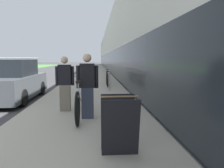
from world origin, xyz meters
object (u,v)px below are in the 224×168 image
person_bystander (65,84)px  cruiser_bike_nearest (107,80)px  sandwich_board_sign (119,124)px  cruiser_bike_middle (107,76)px  parked_sedan_curbside (13,82)px  tandem_bicycle (81,99)px  bike_rack_hoop (109,79)px  person_rider (87,86)px

person_bystander → cruiser_bike_nearest: 5.66m
sandwich_board_sign → cruiser_bike_middle: bearing=88.2°
parked_sedan_curbside → sandwich_board_sign: bearing=-56.5°
tandem_bicycle → sandwich_board_sign: tandem_bicycle is taller
sandwich_board_sign → person_bystander: bearing=113.2°
bike_rack_hoop → parked_sedan_curbside: bearing=-161.3°
person_bystander → parked_sedan_curbside: bearing=132.6°
bike_rack_hoop → cruiser_bike_nearest: (-0.02, 1.54, -0.15)m
cruiser_bike_nearest → sandwich_board_sign: sandwich_board_sign is taller
person_bystander → cruiser_bike_nearest: (1.46, 5.45, -0.41)m
bike_rack_hoop → person_rider: bearing=-99.8°
tandem_bicycle → cruiser_bike_middle: size_ratio=1.63×
sandwich_board_sign → parked_sedan_curbside: bearing=123.5°
cruiser_bike_middle → parked_sedan_curbside: parked_sedan_curbside is taller
person_bystander → cruiser_bike_nearest: person_bystander is taller
parked_sedan_curbside → cruiser_bike_middle: bearing=51.1°
person_bystander → parked_sedan_curbside: (-2.39, 2.60, -0.21)m
cruiser_bike_nearest → cruiser_bike_middle: cruiser_bike_middle is taller
cruiser_bike_nearest → sandwich_board_sign: (-0.23, -8.32, 0.09)m
person_rider → parked_sedan_curbside: person_rider is taller
person_rider → person_bystander: bearing=129.1°
cruiser_bike_middle → sandwich_board_sign: 10.36m
tandem_bicycle → sandwich_board_sign: 2.53m
person_rider → cruiser_bike_nearest: 6.33m
tandem_bicycle → bike_rack_hoop: tandem_bicycle is taller
person_rider → bike_rack_hoop: (0.82, 4.72, -0.28)m
person_rider → cruiser_bike_nearest: (0.80, 6.26, -0.43)m
bike_rack_hoop → parked_sedan_curbside: parked_sedan_curbside is taller
cruiser_bike_middle → parked_sedan_curbside: size_ratio=0.41×
bike_rack_hoop → cruiser_bike_middle: (0.08, 3.57, -0.14)m
cruiser_bike_nearest → person_bystander: bearing=-105.0°
bike_rack_hoop → parked_sedan_curbside: (-3.87, -1.31, 0.05)m
tandem_bicycle → sandwich_board_sign: bearing=-72.5°
parked_sedan_curbside → tandem_bicycle: bearing=-46.9°
person_bystander → sandwich_board_sign: bearing=-66.8°
person_rider → person_bystander: person_rider is taller
person_bystander → parked_sedan_curbside: 3.54m
sandwich_board_sign → parked_sedan_curbside: 6.56m
tandem_bicycle → person_rider: bearing=-61.6°
sandwich_board_sign → bike_rack_hoop: bearing=87.9°
person_bystander → cruiser_bike_middle: size_ratio=0.89×
bike_rack_hoop → cruiser_bike_nearest: size_ratio=0.50×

